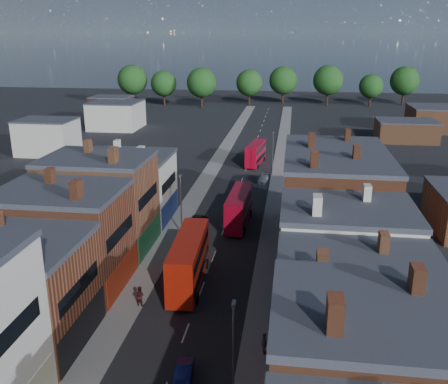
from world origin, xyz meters
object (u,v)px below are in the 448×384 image
(car_3, at_px, (263,179))
(ped_3, at_px, (264,343))
(bus_0, at_px, (189,260))
(ped_1, at_px, (140,296))
(bus_2, at_px, (256,153))
(car_2, at_px, (197,222))
(car_1, at_px, (184,374))
(bus_1, at_px, (239,207))

(car_3, bearing_deg, ped_3, -79.27)
(bus_0, relative_size, ped_1, 6.11)
(bus_0, distance_m, ped_1, 6.52)
(bus_0, height_order, bus_2, bus_0)
(bus_0, height_order, ped_3, bus_0)
(bus_0, relative_size, car_2, 2.53)
(car_3, bearing_deg, ped_1, -94.74)
(car_2, bearing_deg, bus_2, 86.70)
(car_1, xyz_separation_m, ped_3, (5.84, 4.10, 0.46))
(bus_0, relative_size, ped_3, 6.35)
(bus_0, xyz_separation_m, car_1, (2.70, -15.09, -2.17))
(car_3, bearing_deg, bus_0, -90.78)
(bus_1, bearing_deg, car_2, -160.79)
(bus_1, relative_size, ped_1, 5.44)
(car_3, height_order, ped_3, ped_3)
(bus_2, xyz_separation_m, car_2, (-5.29, -35.00, -1.64))
(car_3, bearing_deg, car_1, -85.76)
(car_1, relative_size, car_2, 0.77)
(bus_0, distance_m, car_1, 15.49)
(bus_0, bearing_deg, bus_1, 76.88)
(bus_1, bearing_deg, bus_0, -98.67)
(car_3, distance_m, ped_1, 44.73)
(car_2, bearing_deg, car_1, -75.59)
(bus_0, height_order, car_3, bus_0)
(car_1, bearing_deg, bus_2, 83.49)
(ped_1, height_order, ped_3, ped_1)
(bus_2, distance_m, ped_1, 56.46)
(car_1, distance_m, ped_1, 12.00)
(bus_1, relative_size, car_1, 2.91)
(car_2, height_order, ped_3, ped_3)
(bus_0, xyz_separation_m, car_3, (5.30, 38.77, -2.23))
(bus_2, bearing_deg, bus_1, -82.11)
(car_3, xyz_separation_m, ped_1, (-9.10, -43.79, 0.55))
(car_1, height_order, car_3, car_1)
(ped_1, bearing_deg, bus_1, -96.86)
(car_3, height_order, ped_1, ped_1)
(bus_2, height_order, car_1, bus_2)
(bus_2, height_order, car_3, bus_2)
(bus_2, bearing_deg, ped_1, -89.50)
(bus_1, bearing_deg, bus_2, 92.25)
(bus_0, bearing_deg, car_1, -82.53)
(bus_1, xyz_separation_m, bus_2, (-0.28, 33.25, -0.18))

